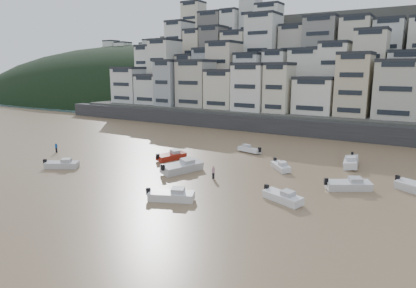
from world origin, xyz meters
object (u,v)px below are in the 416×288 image
Objects in this scene: person_blue at (56,147)px; person_pink at (213,172)px; boat_j at (62,163)px; boat_a at (171,194)px; boat_c at (182,166)px; boat_f at (171,155)px; boat_b at (283,196)px; boat_e at (281,166)px; boat_i at (351,161)px; boat_h at (249,149)px; boat_d at (349,184)px.

person_blue and person_pink have the same top height.
boat_a is at bearing -36.38° from boat_j.
boat_f is at bearing 66.03° from boat_c.
boat_f is at bearing 180.00° from boat_b.
boat_j is at bearing -162.02° from person_pink.
boat_e is 10.94m from boat_i.
boat_c is 1.44× the size of boat_h.
boat_e is 10.55m from person_pink.
boat_f is 12.14m from person_pink.
boat_d is (15.74, 13.96, 0.03)m from boat_a.
person_pink is (-16.06, -4.45, 0.09)m from boat_d.
boat_a is 1.14× the size of boat_e.
person_blue is (-31.30, 8.68, 0.12)m from boat_a.
boat_i is 3.64× the size of person_blue.
boat_h is (8.27, 11.23, -0.10)m from boat_f.
boat_e is (11.25, 8.30, -0.27)m from boat_c.
boat_a is 12.10m from boat_b.
boat_d is at bearing 78.60° from boat_b.
boat_j is at bearing 149.40° from boat_a.
person_pink is at bearing 114.14° from boat_h.
boat_j is (-10.57, -12.31, -0.03)m from boat_f.
boat_h is (-2.96, 26.08, -0.10)m from boat_a.
person_pink is at bearing 163.63° from boat_d.
boat_c reaches higher than person_pink.
boat_e is (-4.80, 12.14, -0.05)m from boat_b.
boat_i is at bearing 102.38° from boat_b.
boat_a is at bearing -133.23° from boat_c.
boat_i is at bearing -49.81° from boat_f.
boat_a is 9.52m from person_pink.
boat_d reaches higher than boat_h.
boat_e is at bearing 55.24° from person_pink.
boat_h is at bearing 99.03° from person_pink.
boat_d is at bearing 1.17° from boat_i.
boat_a is at bearing -15.49° from person_blue.
boat_i is at bearing 20.43° from person_blue.
boat_d is 22.28m from boat_h.
boat_a is 0.96× the size of boat_d.
boat_d reaches higher than boat_b.
person_blue reaches higher than boat_h.
boat_e is 31.62m from boat_j.
boat_f is 1.15× the size of boat_h.
person_blue is (-28.34, -17.41, 0.23)m from boat_h.
boat_d reaches higher than boat_f.
boat_a is 0.87× the size of boat_i.
boat_d is at bearing -61.77° from boat_c.
boat_d is at bearing 6.41° from person_blue.
boat_i is (13.83, 25.49, 0.12)m from boat_a.
boat_f is 27.21m from boat_i.
boat_d is at bearing 17.62° from boat_a.
boat_h is 16.78m from person_pink.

